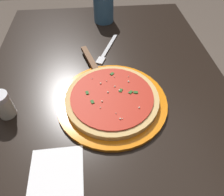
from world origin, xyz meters
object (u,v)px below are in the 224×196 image
at_px(pizza_server, 93,66).
at_px(napkin_folded_right, 56,176).
at_px(serving_plate, 112,102).
at_px(pizza, 112,98).
at_px(fork, 107,50).
at_px(parmesan_shaker, 3,105).
at_px(cup_tall_drink, 104,8).

relative_size(pizza_server, napkin_folded_right, 1.66).
relative_size(serving_plate, pizza, 1.19).
distance_m(pizza_server, fork, 0.11).
bearing_deg(parmesan_shaker, serving_plate, 92.83).
bearing_deg(pizza_server, fork, 153.50).
height_order(cup_tall_drink, fork, cup_tall_drink).
xyz_separation_m(cup_tall_drink, napkin_folded_right, (0.66, -0.15, -0.05)).
xyz_separation_m(serving_plate, cup_tall_drink, (-0.47, 0.01, 0.05)).
bearing_deg(parmesan_shaker, pizza_server, 124.41).
bearing_deg(fork, pizza_server, -26.50).
bearing_deg(serving_plate, fork, 179.13).
relative_size(pizza_server, parmesan_shaker, 3.01).
bearing_deg(napkin_folded_right, cup_tall_drink, 167.52).
bearing_deg(pizza_server, pizza, 17.53).
bearing_deg(cup_tall_drink, napkin_folded_right, -12.48).
distance_m(pizza, fork, 0.25).
bearing_deg(cup_tall_drink, parmesan_shaker, -31.07).
bearing_deg(napkin_folded_right, pizza, 144.81).
bearing_deg(cup_tall_drink, fork, -1.12).
bearing_deg(parmesan_shaker, pizza, 92.84).
distance_m(pizza_server, cup_tall_drink, 0.33).
bearing_deg(pizza, serving_plate, -33.78).
bearing_deg(cup_tall_drink, pizza, -0.99).
bearing_deg(serving_plate, pizza, 146.22).
relative_size(pizza, fork, 1.45).
height_order(pizza, fork, pizza).
xyz_separation_m(serving_plate, fork, (-0.25, 0.00, -0.00)).
xyz_separation_m(pizza, parmesan_shaker, (0.01, -0.28, 0.02)).
relative_size(serving_plate, cup_tall_drink, 2.86).
bearing_deg(napkin_folded_right, fork, 162.22).
relative_size(serving_plate, napkin_folded_right, 2.28).
bearing_deg(serving_plate, parmesan_shaker, -87.17).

